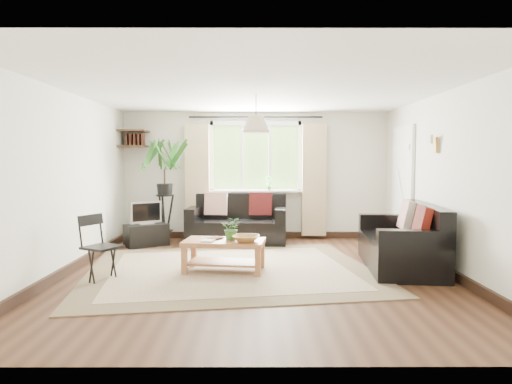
{
  "coord_description": "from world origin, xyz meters",
  "views": [
    {
      "loc": [
        -0.02,
        -5.95,
        1.49
      ],
      "look_at": [
        0.0,
        0.4,
        1.05
      ],
      "focal_mm": 32.0,
      "sensor_mm": 36.0,
      "label": 1
    }
  ],
  "objects_px": {
    "sofa_right": "(400,238)",
    "palm_stand": "(165,191)",
    "tv_stand": "(146,235)",
    "sofa_back": "(237,220)",
    "coffee_table": "(224,256)",
    "folding_chair": "(102,248)"
  },
  "relations": [
    {
      "from": "sofa_right",
      "to": "palm_stand",
      "type": "bearing_deg",
      "value": -113.88
    },
    {
      "from": "tv_stand",
      "to": "palm_stand",
      "type": "distance_m",
      "value": 0.88
    },
    {
      "from": "sofa_back",
      "to": "palm_stand",
      "type": "height_order",
      "value": "palm_stand"
    },
    {
      "from": "tv_stand",
      "to": "sofa_right",
      "type": "bearing_deg",
      "value": -55.16
    },
    {
      "from": "sofa_right",
      "to": "coffee_table",
      "type": "bearing_deg",
      "value": -79.32
    },
    {
      "from": "sofa_right",
      "to": "palm_stand",
      "type": "height_order",
      "value": "palm_stand"
    },
    {
      "from": "sofa_right",
      "to": "folding_chair",
      "type": "bearing_deg",
      "value": -74.81
    },
    {
      "from": "sofa_right",
      "to": "palm_stand",
      "type": "distance_m",
      "value": 4.21
    },
    {
      "from": "sofa_back",
      "to": "palm_stand",
      "type": "xyz_separation_m",
      "value": [
        -1.32,
        0.07,
        0.53
      ]
    },
    {
      "from": "sofa_right",
      "to": "folding_chair",
      "type": "xyz_separation_m",
      "value": [
        -3.89,
        -0.67,
        -0.01
      ]
    },
    {
      "from": "palm_stand",
      "to": "folding_chair",
      "type": "distance_m",
      "value": 2.78
    },
    {
      "from": "sofa_back",
      "to": "sofa_right",
      "type": "height_order",
      "value": "sofa_right"
    },
    {
      "from": "tv_stand",
      "to": "folding_chair",
      "type": "height_order",
      "value": "folding_chair"
    },
    {
      "from": "palm_stand",
      "to": "folding_chair",
      "type": "bearing_deg",
      "value": -95.09
    },
    {
      "from": "folding_chair",
      "to": "tv_stand",
      "type": "bearing_deg",
      "value": 28.96
    },
    {
      "from": "sofa_back",
      "to": "tv_stand",
      "type": "xyz_separation_m",
      "value": [
        -1.57,
        -0.32,
        -0.22
      ]
    },
    {
      "from": "palm_stand",
      "to": "sofa_back",
      "type": "bearing_deg",
      "value": -3.23
    },
    {
      "from": "coffee_table",
      "to": "folding_chair",
      "type": "distance_m",
      "value": 1.55
    },
    {
      "from": "sofa_back",
      "to": "folding_chair",
      "type": "xyz_separation_m",
      "value": [
        -1.56,
        -2.64,
        -0.01
      ]
    },
    {
      "from": "sofa_right",
      "to": "tv_stand",
      "type": "distance_m",
      "value": 4.24
    },
    {
      "from": "tv_stand",
      "to": "palm_stand",
      "type": "relative_size",
      "value": 0.38
    },
    {
      "from": "coffee_table",
      "to": "palm_stand",
      "type": "bearing_deg",
      "value": 118.5
    }
  ]
}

